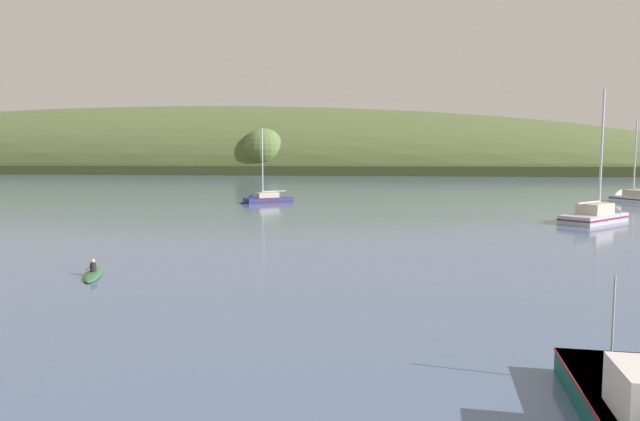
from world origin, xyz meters
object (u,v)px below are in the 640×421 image
sailboat_outer_reach (263,201)px  canoe_with_paddler (93,274)px  sailboat_near_mooring (632,199)px  sailboat_far_left (599,219)px

sailboat_outer_reach → canoe_with_paddler: 47.94m
sailboat_near_mooring → sailboat_outer_reach: sailboat_near_mooring is taller
sailboat_near_mooring → canoe_with_paddler: (-51.09, -55.17, -0.25)m
sailboat_outer_reach → canoe_with_paddler: bearing=56.4°
sailboat_near_mooring → sailboat_far_left: 30.17m
sailboat_far_left → canoe_with_paddler: (-36.69, -28.65, -0.17)m
sailboat_far_left → canoe_with_paddler: size_ratio=3.35×
sailboat_outer_reach → canoe_with_paddler: size_ratio=2.64×
sailboat_near_mooring → sailboat_far_left: size_ratio=0.88×
sailboat_far_left → sailboat_outer_reach: (-36.69, 19.29, -0.01)m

